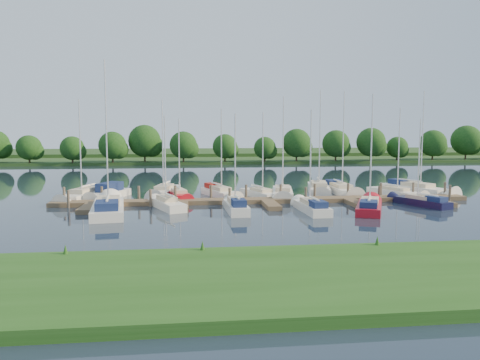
{
  "coord_description": "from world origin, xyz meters",
  "views": [
    {
      "loc": [
        -7.55,
        -35.88,
        6.74
      ],
      "look_at": [
        -2.48,
        8.0,
        2.2
      ],
      "focal_mm": 35.0,
      "sensor_mm": 36.0,
      "label": 1
    }
  ],
  "objects": [
    {
      "name": "sailboat_n_0",
      "position": [
        -17.83,
        11.95,
        0.28
      ],
      "size": [
        3.8,
        8.07,
        10.36
      ],
      "rotation": [
        0.0,
        0.0,
        2.85
      ],
      "color": "white",
      "rests_on": "ground"
    },
    {
      "name": "sailboat_n_2",
      "position": [
        -9.96,
        14.63,
        0.27
      ],
      "size": [
        3.28,
        8.37,
        10.52
      ],
      "rotation": [
        0.0,
        0.0,
        2.95
      ],
      "color": "white",
      "rests_on": "ground"
    },
    {
      "name": "sailboat_s_1",
      "position": [
        -9.3,
        5.53,
        0.28
      ],
      "size": [
        3.42,
        6.47,
        8.58
      ],
      "rotation": [
        0.0,
        0.0,
        0.37
      ],
      "color": "white",
      "rests_on": "ground"
    },
    {
      "name": "near_bank",
      "position": [
        0.0,
        -16.0,
        0.25
      ],
      "size": [
        90.0,
        10.0,
        0.5
      ],
      "primitive_type": "cube",
      "color": "#1D4714",
      "rests_on": "ground"
    },
    {
      "name": "sailboat_n_4",
      "position": [
        -4.06,
        12.67,
        0.33
      ],
      "size": [
        3.76,
        7.33,
        9.5
      ],
      "rotation": [
        0.0,
        0.0,
        3.49
      ],
      "color": "white",
      "rests_on": "ground"
    },
    {
      "name": "sailboat_n_9",
      "position": [
        14.49,
        10.97,
        0.27
      ],
      "size": [
        3.72,
        7.56,
        9.58
      ],
      "rotation": [
        0.0,
        0.0,
        3.46
      ],
      "color": "white",
      "rests_on": "ground"
    },
    {
      "name": "sailboat_n_6",
      "position": [
        2.46,
        11.87,
        0.27
      ],
      "size": [
        3.31,
        8.58,
        10.77
      ],
      "rotation": [
        0.0,
        0.0,
        2.95
      ],
      "color": "white",
      "rests_on": "ground"
    },
    {
      "name": "dock",
      "position": [
        0.0,
        7.31,
        0.2
      ],
      "size": [
        40.0,
        6.0,
        0.4
      ],
      "color": "brown",
      "rests_on": "ground"
    },
    {
      "name": "sailboat_n_7",
      "position": [
        7.11,
        14.49,
        0.28
      ],
      "size": [
        3.87,
        9.26,
        11.74
      ],
      "rotation": [
        0.0,
        0.0,
        2.91
      ],
      "color": "white",
      "rests_on": "ground"
    },
    {
      "name": "sailboat_n_3",
      "position": [
        -8.3,
        11.59,
        0.27
      ],
      "size": [
        2.81,
        6.57,
        8.4
      ],
      "rotation": [
        0.0,
        0.0,
        3.38
      ],
      "color": "#AD0F1D",
      "rests_on": "ground"
    },
    {
      "name": "mooring_pilings",
      "position": [
        0.0,
        8.43,
        0.6
      ],
      "size": [
        38.24,
        2.84,
        2.0
      ],
      "color": "#473D33",
      "rests_on": "ground"
    },
    {
      "name": "sailboat_s_4",
      "position": [
        8.08,
        2.31,
        0.32
      ],
      "size": [
        4.63,
        7.99,
        10.36
      ],
      "rotation": [
        0.0,
        0.0,
        -0.42
      ],
      "color": "#AD0F1D",
      "rests_on": "ground"
    },
    {
      "name": "far_shore",
      "position": [
        0.0,
        75.0,
        0.3
      ],
      "size": [
        180.0,
        30.0,
        0.6
      ],
      "primitive_type": "cube",
      "color": "#1D3E17",
      "rests_on": "ground"
    },
    {
      "name": "sailboat_s_5",
      "position": [
        13.86,
        4.48,
        0.31
      ],
      "size": [
        3.4,
        6.37,
        8.28
      ],
      "rotation": [
        0.0,
        0.0,
        0.37
      ],
      "color": "black",
      "rests_on": "ground"
    },
    {
      "name": "sailboat_n_10",
      "position": [
        18.03,
        13.25,
        0.33
      ],
      "size": [
        4.87,
        9.05,
        11.59
      ],
      "rotation": [
        0.0,
        0.0,
        3.52
      ],
      "color": "white",
      "rests_on": "ground"
    },
    {
      "name": "treeline",
      "position": [
        -1.45,
        61.83,
        4.35
      ],
      "size": [
        145.83,
        10.14,
        8.19
      ],
      "color": "#38281C",
      "rests_on": "ground"
    },
    {
      "name": "sailboat_n_8",
      "position": [
        9.51,
        14.0,
        0.32
      ],
      "size": [
        2.27,
        9.09,
        11.49
      ],
      "rotation": [
        0.0,
        0.0,
        3.13
      ],
      "color": "white",
      "rests_on": "ground"
    },
    {
      "name": "ground",
      "position": [
        0.0,
        0.0,
        0.0
      ],
      "size": [
        260.0,
        260.0,
        0.0
      ],
      "primitive_type": "plane",
      "color": "#182130",
      "rests_on": "ground"
    },
    {
      "name": "sailboat_n_5",
      "position": [
        0.2,
        11.67,
        0.27
      ],
      "size": [
        3.66,
        7.09,
        9.06
      ],
      "rotation": [
        0.0,
        0.0,
        3.49
      ],
      "color": "white",
      "rests_on": "ground"
    },
    {
      "name": "distant_hill",
      "position": [
        0.0,
        100.0,
        0.7
      ],
      "size": [
        220.0,
        40.0,
        1.4
      ],
      "primitive_type": "cube",
      "color": "#2D4A20",
      "rests_on": "ground"
    },
    {
      "name": "sailboat_s_3",
      "position": [
        2.95,
        2.36,
        0.33
      ],
      "size": [
        1.87,
        6.94,
        9.0
      ],
      "rotation": [
        0.0,
        0.0,
        0.04
      ],
      "color": "white",
      "rests_on": "ground"
    },
    {
      "name": "sailboat_s_2",
      "position": [
        -3.4,
        3.09,
        0.34
      ],
      "size": [
        1.74,
        6.58,
        8.71
      ],
      "rotation": [
        0.0,
        0.0,
        0.03
      ],
      "color": "white",
      "rests_on": "ground"
    },
    {
      "name": "motorboat",
      "position": [
        -15.46,
        12.7,
        0.39
      ],
      "size": [
        3.83,
        6.55,
        2.0
      ],
      "rotation": [
        0.0,
        0.0,
        2.76
      ],
      "color": "white",
      "rests_on": "ground"
    },
    {
      "name": "sailboat_s_0",
      "position": [
        -14.1,
        3.94,
        0.34
      ],
      "size": [
        3.57,
        10.52,
        13.16
      ],
      "rotation": [
        0.0,
        0.0,
        0.13
      ],
      "color": "white",
      "rests_on": "ground"
    }
  ]
}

